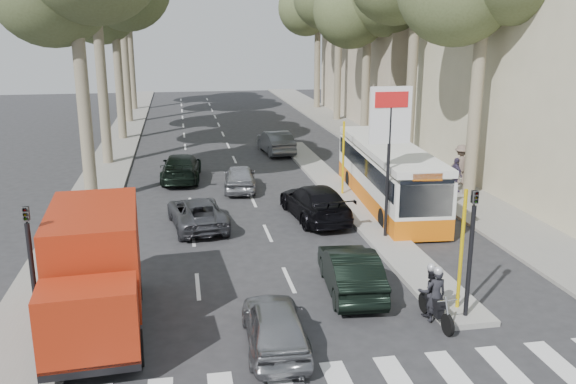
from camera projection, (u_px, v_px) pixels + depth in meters
name	position (u px, v px, depth m)	size (l,w,h in m)	color
ground	(333.00, 306.00, 17.14)	(120.00, 120.00, 0.00)	#28282B
sidewalk_right	(364.00, 139.00, 42.34)	(3.20, 70.00, 0.12)	gray
median_left	(122.00, 139.00, 42.34)	(2.40, 64.00, 0.12)	gray
traffic_island	(342.00, 195.00, 28.12)	(1.50, 26.00, 0.16)	gray
building_far	(416.00, 21.00, 49.98)	(11.00, 20.00, 16.00)	#B7A88E
billboard	(389.00, 141.00, 21.47)	(1.50, 12.10, 5.60)	yellow
traffic_light_island	(472.00, 232.00, 15.62)	(0.16, 0.41, 3.60)	black
traffic_light_left	(30.00, 252.00, 14.23)	(0.16, 0.41, 3.60)	black
silver_hatchback	(275.00, 325.00, 14.74)	(1.45, 3.61, 1.23)	gray
dark_hatchback	(351.00, 270.00, 17.90)	(1.40, 4.02, 1.33)	black
queue_car_a	(197.00, 213.00, 23.72)	(1.93, 4.18, 1.16)	#484950
queue_car_b	(315.00, 202.00, 24.74)	(1.96, 4.81, 1.40)	black
queue_car_c	(240.00, 177.00, 29.10)	(1.48, 3.68, 1.25)	#9D9FA5
queue_car_d	(276.00, 142.00, 37.54)	(1.50, 4.30, 1.42)	#4D5054
queue_car_e	(181.00, 167.00, 30.98)	(1.90, 4.66, 1.35)	black
red_truck	(95.00, 270.00, 15.45)	(2.52, 5.87, 3.07)	black
city_bus	(387.00, 173.00, 26.51)	(2.92, 10.40, 2.71)	orange
motorcycle	(433.00, 295.00, 16.12)	(0.70, 1.90, 1.61)	black
pedestrian_near	(456.00, 175.00, 28.28)	(0.95, 0.47, 1.63)	#3C344E
pedestrian_far	(461.00, 165.00, 29.66)	(1.26, 0.56, 1.96)	#6D5B51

